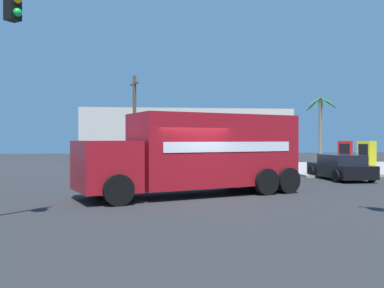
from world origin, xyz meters
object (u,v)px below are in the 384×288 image
Objects in this scene: delivery_truck at (199,153)px; sedan_black at (340,168)px; vending_machine_blue at (345,154)px; palm_tree_far at (320,119)px; vending_machine_red at (367,155)px; utility_pole at (135,118)px.

sedan_black is (8.13, 5.11, -0.94)m from delivery_truck.
delivery_truck reaches higher than sedan_black.
delivery_truck reaches higher than vending_machine_blue.
vending_machine_blue is 0.33× the size of palm_tree_far.
delivery_truck is 4.70× the size of vending_machine_blue.
vending_machine_blue is (-0.40, 2.12, 0.00)m from vending_machine_red.
palm_tree_far is at bearing 70.45° from sedan_black.
palm_tree_far is at bearing 85.80° from vending_machine_red.
vending_machine_blue is 0.24× the size of utility_pole.
utility_pole is at bearing 124.19° from sedan_black.
palm_tree_far is 15.85m from utility_pole.
utility_pole is (-14.59, 9.13, 2.87)m from vending_machine_blue.
vending_machine_blue is at bearing 100.66° from vending_machine_red.
vending_machine_red is 18.96m from utility_pole.
vending_machine_red is at bearing -36.88° from utility_pole.
utility_pole is (-15.62, 2.68, 0.12)m from palm_tree_far.
delivery_truck is 9.65m from sedan_black.
vending_machine_blue is 7.09m from palm_tree_far.
sedan_black is 14.51m from palm_tree_far.
utility_pole is at bearing 147.97° from vending_machine_blue.
utility_pole is (-14.99, 11.25, 2.87)m from vending_machine_red.
vending_machine_blue is (11.84, 12.00, -0.51)m from delivery_truck.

